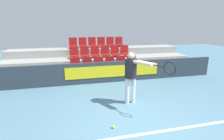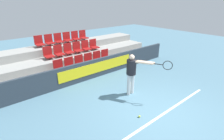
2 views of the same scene
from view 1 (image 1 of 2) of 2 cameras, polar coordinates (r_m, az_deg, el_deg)
The scene contains 26 objects.
ground_plane at distance 4.39m, azimuth 8.82°, elevation -17.59°, with size 30.00×30.00×0.00m, color slate.
court_baseline at distance 4.15m, azimuth 10.61°, elevation -19.78°, with size 5.12×0.08×0.01m.
barrier_wall at distance 7.21m, azimuth -1.18°, elevation -0.66°, with size 9.62×0.14×0.86m.
bleacher_tier_front at distance 7.86m, azimuth -2.20°, elevation -1.26°, with size 9.22×1.09×0.36m.
bleacher_tier_middle at distance 8.86m, azimuth -3.62°, elevation 1.74°, with size 9.22×1.09×0.72m.
bleacher_tier_back at distance 9.87m, azimuth -4.76°, elevation 4.13°, with size 9.22×1.09×1.09m.
stadium_chair_0 at distance 7.75m, azimuth -11.87°, elevation 1.31°, with size 0.43×0.40×0.57m.
stadium_chair_1 at distance 7.78m, azimuth -8.05°, elevation 1.54°, with size 0.43×0.40×0.57m.
stadium_chair_2 at distance 7.85m, azimuth -4.28°, elevation 1.75°, with size 0.43×0.40×0.57m.
stadium_chair_3 at distance 7.94m, azimuth -0.59°, elevation 1.95°, with size 0.43×0.40×0.57m.
stadium_chair_4 at distance 8.07m, azimuth 3.00°, elevation 2.14°, with size 0.43×0.40×0.57m.
stadium_chair_5 at distance 8.23m, azimuth 6.46°, elevation 2.31°, with size 0.43×0.40×0.57m.
stadium_chair_6 at distance 8.75m, azimuth -12.26°, elevation 5.21°, with size 0.43×0.40×0.57m.
stadium_chair_7 at distance 8.78m, azimuth -8.87°, elevation 5.40°, with size 0.43×0.40×0.57m.
stadium_chair_8 at distance 8.83m, azimuth -5.50°, elevation 5.56°, with size 0.43×0.40×0.57m.
stadium_chair_9 at distance 8.92m, azimuth -2.19°, elevation 5.71°, with size 0.43×0.40×0.57m.
stadium_chair_10 at distance 9.04m, azimuth 1.05°, elevation 5.83°, with size 0.43×0.40×0.57m.
stadium_chair_11 at distance 9.18m, azimuth 4.20°, elevation 5.93°, with size 0.43×0.40×0.57m.
stadium_chair_12 at distance 9.78m, azimuth -12.58°, elevation 8.30°, with size 0.43×0.40×0.57m.
stadium_chair_13 at distance 9.81m, azimuth -9.52°, elevation 8.46°, with size 0.43×0.40×0.57m.
stadium_chair_14 at distance 9.86m, azimuth -6.48°, elevation 8.60°, with size 0.43×0.40×0.57m.
stadium_chair_15 at distance 9.93m, azimuth -3.48°, elevation 8.71°, with size 0.43×0.40×0.57m.
stadium_chair_16 at distance 10.04m, azimuth -0.53°, elevation 8.80°, with size 0.43×0.40×0.57m.
stadium_chair_17 at distance 10.17m, azimuth 2.35°, elevation 8.86°, with size 0.43×0.40×0.57m.
tennis_player at distance 5.11m, azimuth 6.70°, elevation -0.88°, with size 0.85×1.41×1.56m.
tennis_ball at distance 4.25m, azimuth 0.45°, elevation -18.08°, with size 0.07×0.07×0.07m.
Camera 1 is at (-1.49, -3.42, 2.33)m, focal length 28.00 mm.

